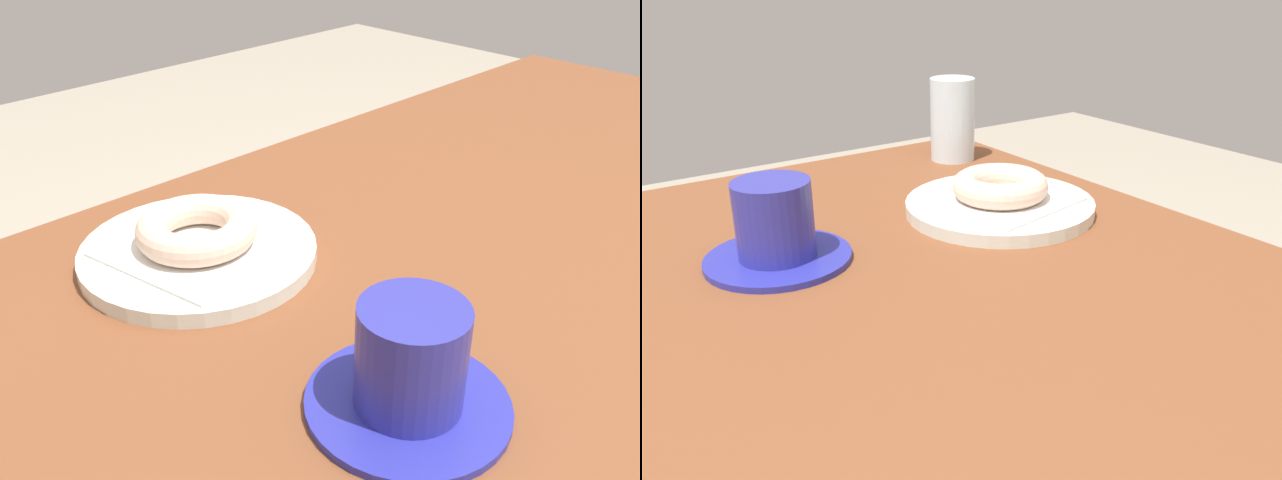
% 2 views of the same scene
% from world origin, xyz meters
% --- Properties ---
extents(table, '(1.26, 0.75, 0.70)m').
position_xyz_m(table, '(0.00, 0.00, 0.61)').
color(table, brown).
rests_on(table, ground_plane).
extents(plate_sugar_ring, '(0.23, 0.23, 0.02)m').
position_xyz_m(plate_sugar_ring, '(0.29, -0.20, 0.71)').
color(plate_sugar_ring, silver).
rests_on(plate_sugar_ring, table).
extents(napkin_sugar_ring, '(0.18, 0.18, 0.00)m').
position_xyz_m(napkin_sugar_ring, '(0.29, -0.20, 0.72)').
color(napkin_sugar_ring, white).
rests_on(napkin_sugar_ring, plate_sugar_ring).
extents(donut_sugar_ring, '(0.12, 0.12, 0.03)m').
position_xyz_m(donut_sugar_ring, '(0.29, -0.20, 0.73)').
color(donut_sugar_ring, beige).
rests_on(donut_sugar_ring, napkin_sugar_ring).
extents(coffee_cup, '(0.15, 0.15, 0.09)m').
position_xyz_m(coffee_cup, '(0.31, 0.08, 0.74)').
color(coffee_cup, '#282B95').
rests_on(coffee_cup, table).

